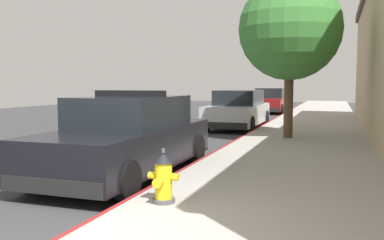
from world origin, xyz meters
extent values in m
cube|color=#353538|center=(-4.14, 10.00, -0.10)|extent=(33.77, 60.00, 0.20)
cube|color=#9E9991|center=(1.86, 10.00, 0.08)|extent=(3.71, 60.00, 0.16)
cube|color=maroon|center=(-0.04, 10.00, 0.08)|extent=(0.08, 60.00, 0.16)
cube|color=black|center=(3.74, 9.45, 2.77)|extent=(0.06, 1.30, 1.10)
cube|color=black|center=(3.74, 15.47, 2.77)|extent=(0.06, 1.30, 1.10)
cube|color=black|center=(-1.13, 3.50, 0.58)|extent=(1.84, 4.80, 0.76)
cube|color=black|center=(-1.13, 3.65, 1.26)|extent=(1.64, 2.50, 0.60)
cube|color=black|center=(-1.13, 1.16, 0.32)|extent=(1.76, 0.16, 0.24)
cube|color=black|center=(-1.13, 5.84, 0.32)|extent=(1.76, 0.16, 0.24)
cylinder|color=black|center=(-1.99, 5.20, 0.32)|extent=(0.22, 0.64, 0.64)
cylinder|color=black|center=(-0.27, 5.20, 0.32)|extent=(0.22, 0.64, 0.64)
cylinder|color=black|center=(-1.99, 1.80, 0.32)|extent=(0.22, 0.64, 0.64)
cylinder|color=black|center=(-0.27, 1.80, 0.32)|extent=(0.22, 0.64, 0.64)
cube|color=black|center=(-1.13, 3.60, 1.62)|extent=(1.48, 0.20, 0.12)
cube|color=red|center=(-1.48, 3.60, 1.62)|extent=(0.44, 0.18, 0.11)
cube|color=#1E33E0|center=(-0.78, 3.60, 1.62)|extent=(0.44, 0.18, 0.11)
cube|color=#B2B5BA|center=(-1.07, 13.02, 0.58)|extent=(1.84, 4.80, 0.76)
cube|color=black|center=(-1.07, 13.17, 1.26)|extent=(1.64, 2.50, 0.60)
cube|color=black|center=(-1.07, 10.68, 0.32)|extent=(1.76, 0.16, 0.24)
cube|color=black|center=(-1.07, 15.36, 0.32)|extent=(1.76, 0.16, 0.24)
cylinder|color=black|center=(-1.93, 14.72, 0.32)|extent=(0.22, 0.64, 0.64)
cylinder|color=black|center=(-0.21, 14.72, 0.32)|extent=(0.22, 0.64, 0.64)
cylinder|color=black|center=(-1.93, 11.32, 0.32)|extent=(0.22, 0.64, 0.64)
cylinder|color=black|center=(-0.21, 11.32, 0.32)|extent=(0.22, 0.64, 0.64)
cube|color=maroon|center=(-1.21, 22.99, 0.58)|extent=(1.84, 4.80, 0.76)
cube|color=black|center=(-1.21, 23.14, 1.26)|extent=(1.64, 2.50, 0.60)
cube|color=black|center=(-1.21, 20.65, 0.32)|extent=(1.76, 0.16, 0.24)
cube|color=black|center=(-1.21, 25.33, 0.32)|extent=(1.76, 0.16, 0.24)
cylinder|color=black|center=(-2.07, 24.69, 0.32)|extent=(0.22, 0.64, 0.64)
cylinder|color=black|center=(-0.35, 24.69, 0.32)|extent=(0.22, 0.64, 0.64)
cylinder|color=black|center=(-2.07, 21.29, 0.32)|extent=(0.22, 0.64, 0.64)
cylinder|color=black|center=(-0.35, 21.29, 0.32)|extent=(0.22, 0.64, 0.64)
cylinder|color=#4C4C51|center=(0.51, 1.42, 0.19)|extent=(0.32, 0.32, 0.06)
cylinder|color=yellow|center=(0.51, 1.42, 0.47)|extent=(0.24, 0.24, 0.50)
cone|color=black|center=(0.51, 1.42, 0.79)|extent=(0.28, 0.28, 0.14)
cylinder|color=#4C4C51|center=(0.51, 1.42, 0.89)|extent=(0.05, 0.05, 0.06)
cylinder|color=yellow|center=(0.34, 1.42, 0.53)|extent=(0.10, 0.10, 0.10)
cylinder|color=yellow|center=(0.68, 1.42, 0.53)|extent=(0.10, 0.10, 0.10)
cylinder|color=yellow|center=(0.51, 1.24, 0.48)|extent=(0.13, 0.12, 0.13)
cylinder|color=brown|center=(1.36, 9.23, 1.27)|extent=(0.28, 0.28, 2.22)
sphere|color=#387A33|center=(1.36, 9.23, 3.47)|extent=(3.10, 3.10, 3.10)
camera|label=1|loc=(2.74, -3.84, 1.80)|focal=39.09mm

